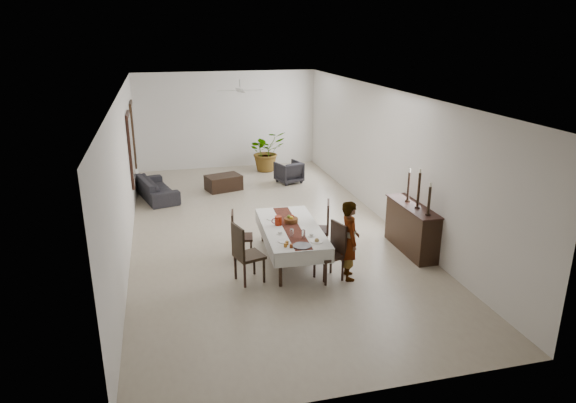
{
  "coord_description": "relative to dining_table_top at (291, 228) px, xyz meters",
  "views": [
    {
      "loc": [
        -2.19,
        -11.11,
        4.47
      ],
      "look_at": [
        0.29,
        -1.21,
        1.05
      ],
      "focal_mm": 32.0,
      "sensor_mm": 36.0,
      "label": 1
    }
  ],
  "objects": [
    {
      "name": "floor",
      "position": [
        -0.2,
        1.83,
        -0.69
      ],
      "size": [
        6.0,
        12.0,
        0.0
      ],
      "primitive_type": "cube",
      "color": "#B6A990",
      "rests_on": "ground"
    },
    {
      "name": "ceiling",
      "position": [
        -0.2,
        1.83,
        2.51
      ],
      "size": [
        6.0,
        12.0,
        0.02
      ],
      "primitive_type": "cube",
      "color": "silver",
      "rests_on": "wall_back"
    },
    {
      "name": "wall_back",
      "position": [
        -0.2,
        7.83,
        0.91
      ],
      "size": [
        6.0,
        0.02,
        3.2
      ],
      "primitive_type": "cube",
      "color": "silver",
      "rests_on": "floor"
    },
    {
      "name": "wall_front",
      "position": [
        -0.2,
        -4.17,
        0.91
      ],
      "size": [
        6.0,
        0.02,
        3.2
      ],
      "primitive_type": "cube",
      "color": "silver",
      "rests_on": "floor"
    },
    {
      "name": "wall_left",
      "position": [
        -3.2,
        1.83,
        0.91
      ],
      "size": [
        0.02,
        12.0,
        3.2
      ],
      "primitive_type": "cube",
      "color": "silver",
      "rests_on": "floor"
    },
    {
      "name": "wall_right",
      "position": [
        2.8,
        1.83,
        0.91
      ],
      "size": [
        0.02,
        12.0,
        3.2
      ],
      "primitive_type": "cube",
      "color": "silver",
      "rests_on": "floor"
    },
    {
      "name": "dining_table_top",
      "position": [
        0.0,
        0.0,
        0.0
      ],
      "size": [
        1.06,
        2.32,
        0.05
      ],
      "primitive_type": "cube",
      "rotation": [
        0.0,
        0.0,
        -0.05
      ],
      "color": "black",
      "rests_on": "table_leg_fl"
    },
    {
      "name": "table_leg_fl",
      "position": [
        -0.47,
        -1.06,
        -0.36
      ],
      "size": [
        0.07,
        0.07,
        0.66
      ],
      "primitive_type": "cylinder",
      "rotation": [
        0.0,
        0.0,
        -0.05
      ],
      "color": "black",
      "rests_on": "floor"
    },
    {
      "name": "table_leg_fr",
      "position": [
        0.36,
        -1.1,
        -0.36
      ],
      "size": [
        0.07,
        0.07,
        0.66
      ],
      "primitive_type": "cylinder",
      "rotation": [
        0.0,
        0.0,
        -0.05
      ],
      "color": "black",
      "rests_on": "floor"
    },
    {
      "name": "table_leg_bl",
      "position": [
        -0.36,
        1.1,
        -0.36
      ],
      "size": [
        0.07,
        0.07,
        0.66
      ],
      "primitive_type": "cylinder",
      "rotation": [
        0.0,
        0.0,
        -0.05
      ],
      "color": "black",
      "rests_on": "floor"
    },
    {
      "name": "table_leg_br",
      "position": [
        0.47,
        1.06,
        -0.36
      ],
      "size": [
        0.07,
        0.07,
        0.66
      ],
      "primitive_type": "cylinder",
      "rotation": [
        0.0,
        0.0,
        -0.05
      ],
      "color": "black",
      "rests_on": "floor"
    },
    {
      "name": "tablecloth_top",
      "position": [
        0.0,
        0.0,
        0.03
      ],
      "size": [
        1.24,
        2.5,
        0.01
      ],
      "primitive_type": "cube",
      "rotation": [
        0.0,
        0.0,
        -0.05
      ],
      "color": "silver",
      "rests_on": "dining_table_top"
    },
    {
      "name": "tablecloth_drape_left",
      "position": [
        -0.55,
        0.03,
        -0.11
      ],
      "size": [
        0.13,
        2.45,
        0.28
      ],
      "primitive_type": "cube",
      "rotation": [
        0.0,
        0.0,
        -0.05
      ],
      "color": "silver",
      "rests_on": "dining_table_top"
    },
    {
      "name": "tablecloth_drape_right",
      "position": [
        0.55,
        -0.03,
        -0.11
      ],
      "size": [
        0.13,
        2.45,
        0.28
      ],
      "primitive_type": "cube",
      "rotation": [
        0.0,
        0.0,
        -0.05
      ],
      "color": "white",
      "rests_on": "dining_table_top"
    },
    {
      "name": "tablecloth_drape_near",
      "position": [
        -0.06,
        -1.22,
        -0.11
      ],
      "size": [
        1.12,
        0.07,
        0.28
      ],
      "primitive_type": "cube",
      "rotation": [
        0.0,
        0.0,
        -0.05
      ],
      "color": "silver",
      "rests_on": "dining_table_top"
    },
    {
      "name": "tablecloth_drape_far",
      "position": [
        0.06,
        1.22,
        -0.11
      ],
      "size": [
        1.12,
        0.07,
        0.28
      ],
      "primitive_type": "cube",
      "rotation": [
        0.0,
        0.0,
        -0.05
      ],
      "color": "silver",
      "rests_on": "dining_table_top"
    },
    {
      "name": "table_runner",
      "position": [
        0.0,
        0.0,
        0.04
      ],
      "size": [
        0.45,
        2.39,
        0.0
      ],
      "primitive_type": "cube",
      "rotation": [
        0.0,
        0.0,
        -0.05
      ],
      "color": "#5A2419",
      "rests_on": "tablecloth_top"
    },
    {
      "name": "red_pitcher",
      "position": [
        -0.23,
        0.15,
        0.13
      ],
      "size": [
        0.15,
        0.15,
        0.19
      ],
      "primitive_type": "cylinder",
      "rotation": [
        0.0,
        0.0,
        -0.05
      ],
      "color": "maroon",
      "rests_on": "tablecloth_top"
    },
    {
      "name": "pitcher_handle",
      "position": [
        -0.31,
        0.16,
        0.13
      ],
      "size": [
        0.11,
        0.02,
        0.11
      ],
      "primitive_type": "torus",
      "rotation": [
        1.57,
        0.0,
        -0.05
      ],
      "color": "maroon",
      "rests_on": "red_pitcher"
    },
    {
      "name": "wine_glass_near",
      "position": [
        0.08,
        -0.62,
        0.11
      ],
      "size": [
        0.07,
        0.07,
        0.16
      ],
      "primitive_type": "cylinder",
      "color": "silver",
      "rests_on": "tablecloth_top"
    },
    {
      "name": "wine_glass_mid",
      "position": [
        -0.12,
        -0.52,
        0.11
      ],
      "size": [
        0.07,
        0.07,
        0.16
      ],
      "primitive_type": "cylinder",
      "color": "white",
      "rests_on": "tablecloth_top"
    },
    {
      "name": "teacup_right",
      "position": [
        0.26,
        -0.58,
        0.06
      ],
      "size": [
        0.09,
        0.09,
        0.06
      ],
      "primitive_type": "cylinder",
      "color": "white",
      "rests_on": "saucer_right"
    },
    {
      "name": "saucer_right",
      "position": [
        0.26,
        -0.58,
        0.04
      ],
      "size": [
        0.14,
        0.14,
        0.01
      ],
      "primitive_type": "cylinder",
      "color": "silver",
      "rests_on": "tablecloth_top"
    },
    {
      "name": "teacup_left",
      "position": [
        -0.3,
        -0.32,
        0.06
      ],
      "size": [
        0.09,
        0.09,
        0.06
      ],
      "primitive_type": "cylinder",
      "color": "white",
      "rests_on": "saucer_left"
    },
    {
      "name": "saucer_left",
      "position": [
        -0.3,
        -0.32,
        0.04
      ],
      "size": [
        0.14,
        0.14,
        0.01
      ],
      "primitive_type": "cylinder",
      "color": "white",
      "rests_on": "tablecloth_top"
    },
    {
      "name": "plate_near_right",
      "position": [
        0.27,
        -0.87,
        0.04
      ],
      "size": [
        0.23,
        0.23,
        0.01
      ],
      "primitive_type": "cylinder",
      "color": "white",
      "rests_on": "tablecloth_top"
    },
    {
      "name": "bread_near_right",
      "position": [
        0.27,
        -0.87,
        0.07
      ],
      "size": [
        0.09,
        0.09,
        0.09
      ],
      "primitive_type": "sphere",
      "color": "tan",
      "rests_on": "plate_near_right"
    },
    {
      "name": "plate_near_left",
      "position": [
        -0.32,
        -0.7,
        0.04
      ],
      "size": [
        0.23,
        0.23,
        0.01
      ],
      "primitive_type": "cylinder",
      "color": "white",
      "rests_on": "tablecloth_top"
    },
    {
      "name": "plate_far_left",
      "position": [
        -0.28,
        0.54,
        0.04
      ],
      "size": [
        0.23,
        0.23,
        0.01
      ],
      "primitive_type": "cylinder",
      "color": "white",
      "rests_on": "tablecloth_top"
    },
    {
      "name": "serving_tray",
      "position": [
        -0.05,
        -1.0,
        0.04
      ],
      "size": [
        0.34,
        0.34,
        0.02
      ],
      "primitive_type": "cylinder",
      "color": "#3A393E",
      "rests_on": "tablecloth_top"
    },
    {
      "name": "jam_jar_a",
      "position": [
        -0.26,
        -1.01,
        0.07
      ],
      "size": [
        0.06,
        0.06,
        0.07
      ],
      "primitive_type": "cylinder",
      "color": "maroon",
      "rests_on": "tablecloth_top"
    },
    {
      "name": "jam_jar_b",
      "position": [
        -0.35,
        -0.95,
        0.07
      ],
      "size": [
        0.06,
        0.06,
        0.07
      ],
      "primitive_type": "cylinder",
      "color": "#9C5D16",
      "rests_on": "tablecloth_top"
    },
    {
      "name": "jam_jar_c",
      "position": [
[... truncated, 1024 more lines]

